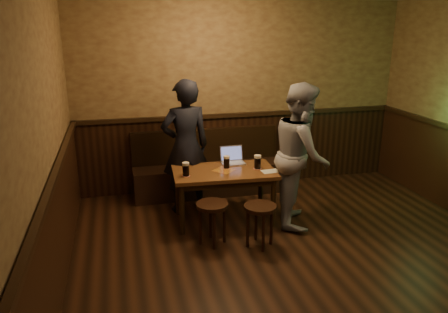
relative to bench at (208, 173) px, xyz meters
name	(u,v)px	position (x,y,z in m)	size (l,w,h in m)	color
room	(325,164)	(0.60, -2.53, 0.89)	(5.04, 6.04, 2.84)	black
bench	(208,173)	(0.00, 0.00, 0.00)	(2.20, 0.50, 0.95)	black
pub_table	(224,177)	(0.00, -1.01, 0.28)	(1.32, 0.81, 0.69)	brown
stool_left	(212,211)	(-0.28, -1.58, 0.09)	(0.39, 0.39, 0.50)	black
stool_right	(260,214)	(0.23, -1.77, 0.09)	(0.38, 0.38, 0.50)	black
pint_left	(186,169)	(-0.50, -1.10, 0.46)	(0.11, 0.11, 0.17)	maroon
pint_mid	(227,162)	(0.05, -0.93, 0.46)	(0.11, 0.11, 0.17)	maroon
pint_right	(258,162)	(0.43, -1.05, 0.46)	(0.12, 0.12, 0.18)	maroon
laptop	(232,159)	(0.18, -0.73, 0.43)	(0.31, 0.25, 0.22)	silver
menu	(270,171)	(0.55, -1.19, 0.38)	(0.22, 0.15, 0.00)	silver
person_suit	(186,147)	(-0.41, -0.55, 0.59)	(0.65, 0.43, 1.79)	black
person_grey	(301,155)	(0.93, -1.26, 0.59)	(0.87, 0.68, 1.79)	#96969B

